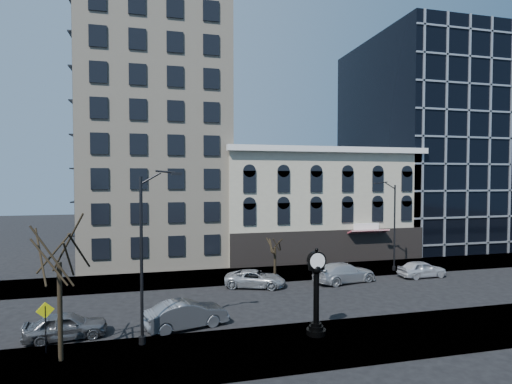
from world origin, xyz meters
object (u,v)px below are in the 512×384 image
object	(u,v)px
car_near_a	(66,326)
car_near_b	(186,314)
warning_sign	(45,318)
street_clock	(316,296)
street_lamp_near	(155,210)

from	to	relation	value
car_near_a	car_near_b	size ratio (longest dim) A/B	0.87
warning_sign	car_near_b	world-z (taller)	warning_sign
warning_sign	car_near_a	world-z (taller)	warning_sign
street_clock	street_lamp_near	distance (m)	10.36
street_clock	street_lamp_near	xyz separation A→B (m)	(-9.01, 1.02, 5.01)
street_lamp_near	car_near_b	distance (m)	7.14
street_lamp_near	car_near_a	world-z (taller)	street_lamp_near
street_clock	car_near_b	size ratio (longest dim) A/B	0.99
car_near_a	car_near_b	bearing A→B (deg)	-96.98
warning_sign	street_clock	bearing A→B (deg)	-25.52
street_clock	warning_sign	xyz separation A→B (m)	(-14.51, 0.99, -0.44)
warning_sign	car_near_b	size ratio (longest dim) A/B	0.53
warning_sign	car_near_a	xyz separation A→B (m)	(0.53, 2.08, -1.20)
warning_sign	car_near_b	bearing A→B (deg)	-5.14
street_lamp_near	car_near_b	bearing A→B (deg)	47.65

